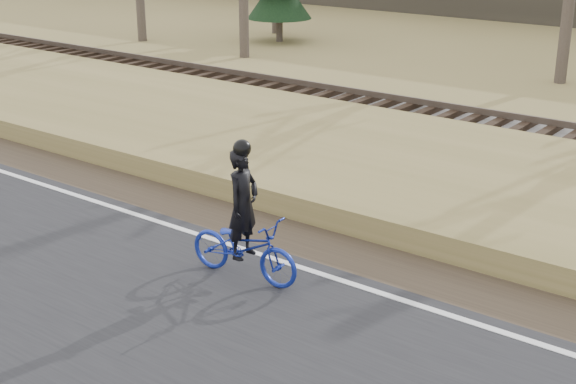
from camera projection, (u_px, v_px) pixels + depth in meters
The scene contains 7 objects.
ground at pixel (32, 189), 15.75m from camera, with size 120.00×120.00×0.00m, color olive.
edge_line at pixel (40, 184), 15.88m from camera, with size 120.00×0.12×0.01m, color silver.
shoulder at pixel (80, 173), 16.64m from camera, with size 120.00×1.60×0.04m, color #473A2B.
embankment at pixel (181, 133), 18.82m from camera, with size 120.00×5.00×0.44m, color olive.
ballast at pixel (280, 102), 21.67m from camera, with size 120.00×3.00×0.45m, color slate.
railroad at pixel (280, 91), 21.56m from camera, with size 120.00×2.40×0.29m.
cyclist at pixel (244, 236), 11.69m from camera, with size 1.89×0.79×2.13m.
Camera 1 is at (12.99, -8.76, 5.30)m, focal length 50.00 mm.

